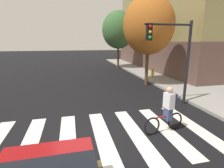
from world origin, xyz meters
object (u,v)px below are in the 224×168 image
Objects in this scene: cyclist at (168,110)px; fire_hydrant at (152,73)px; manhole_cover at (103,167)px; traffic_light_near at (174,49)px; street_tree_near at (149,25)px; street_tree_mid at (118,30)px.

cyclist is 2.17× the size of fire_hydrant.
manhole_cover is 6.44m from traffic_light_near.
traffic_light_near is 6.97m from fire_hydrant.
traffic_light_near is 0.66× the size of street_tree_near.
street_tree_near reaches higher than manhole_cover.
street_tree_mid is at bearing 81.70° from cyclist.
street_tree_near is at bearing -126.60° from fire_hydrant.
street_tree_mid is (4.88, 16.85, 4.49)m from manhole_cover.
manhole_cover is 3.10m from cyclist.
street_tree_near is 0.96× the size of street_tree_mid.
street_tree_mid is at bearing 89.49° from street_tree_near.
fire_hydrant is at bearing 72.45° from traffic_light_near.
fire_hydrant reaches higher than manhole_cover.
street_tree_near is (-1.41, -1.90, 3.79)m from fire_hydrant.
traffic_light_near is at bearing -107.55° from fire_hydrant.
manhole_cover is 0.82× the size of fire_hydrant.
cyclist is 0.26× the size of street_tree_near.
manhole_cover is at bearing -106.16° from street_tree_mid.
traffic_light_near is 5.38× the size of fire_hydrant.
manhole_cover is at bearing -120.12° from street_tree_near.
fire_hydrant is 0.12× the size of street_tree_near.
cyclist is 0.40× the size of traffic_light_near.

